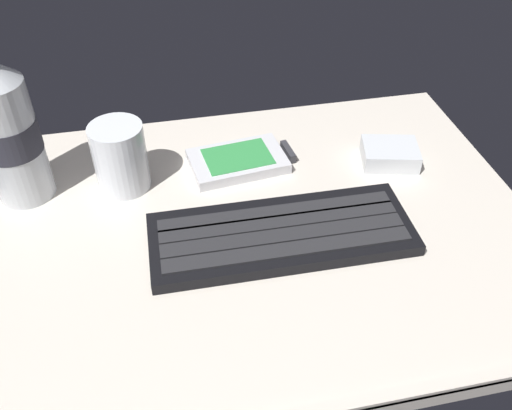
{
  "coord_description": "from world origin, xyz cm",
  "views": [
    {
      "loc": [
        -9.57,
        -45.82,
        43.69
      ],
      "look_at": [
        0.0,
        0.0,
        3.0
      ],
      "focal_mm": 39.31,
      "sensor_mm": 36.0,
      "label": 1
    }
  ],
  "objects_px": {
    "handheld_device": "(243,160)",
    "juice_cup": "(121,159)",
    "water_bottle": "(7,131)",
    "keyboard": "(281,233)",
    "charger_block": "(390,154)"
  },
  "relations": [
    {
      "from": "handheld_device",
      "to": "water_bottle",
      "type": "xyz_separation_m",
      "value": [
        -0.27,
        -0.0,
        0.08
      ]
    },
    {
      "from": "juice_cup",
      "to": "water_bottle",
      "type": "distance_m",
      "value": 0.13
    },
    {
      "from": "handheld_device",
      "to": "charger_block",
      "type": "relative_size",
      "value": 1.91
    },
    {
      "from": "charger_block",
      "to": "keyboard",
      "type": "bearing_deg",
      "value": -147.09
    },
    {
      "from": "water_bottle",
      "to": "charger_block",
      "type": "distance_m",
      "value": 0.46
    },
    {
      "from": "handheld_device",
      "to": "charger_block",
      "type": "height_order",
      "value": "charger_block"
    },
    {
      "from": "water_bottle",
      "to": "charger_block",
      "type": "xyz_separation_m",
      "value": [
        0.45,
        -0.03,
        -0.08
      ]
    },
    {
      "from": "water_bottle",
      "to": "charger_block",
      "type": "bearing_deg",
      "value": -3.81
    },
    {
      "from": "juice_cup",
      "to": "charger_block",
      "type": "bearing_deg",
      "value": -3.61
    },
    {
      "from": "handheld_device",
      "to": "juice_cup",
      "type": "relative_size",
      "value": 1.57
    },
    {
      "from": "handheld_device",
      "to": "juice_cup",
      "type": "xyz_separation_m",
      "value": [
        -0.15,
        -0.01,
        0.03
      ]
    },
    {
      "from": "keyboard",
      "to": "charger_block",
      "type": "distance_m",
      "value": 0.2
    },
    {
      "from": "juice_cup",
      "to": "water_bottle",
      "type": "relative_size",
      "value": 0.41
    },
    {
      "from": "juice_cup",
      "to": "charger_block",
      "type": "xyz_separation_m",
      "value": [
        0.34,
        -0.02,
        -0.03
      ]
    },
    {
      "from": "handheld_device",
      "to": "juice_cup",
      "type": "height_order",
      "value": "juice_cup"
    }
  ]
}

